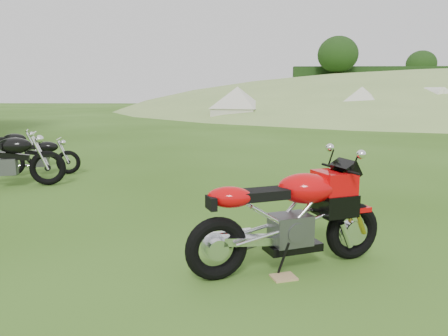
# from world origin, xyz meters

# --- Properties ---
(ground) EXTENTS (120.00, 120.00, 0.00)m
(ground) POSITION_xyz_m (0.00, 0.00, 0.00)
(ground) COLOR #2B4F11
(ground) RESTS_ON ground
(sport_motorcycle) EXTENTS (2.20, 1.32, 1.30)m
(sport_motorcycle) POSITION_xyz_m (1.14, -1.42, 0.65)
(sport_motorcycle) COLOR red
(sport_motorcycle) RESTS_ON ground
(plywood_board) EXTENTS (0.29, 0.26, 0.02)m
(plywood_board) POSITION_xyz_m (1.07, -1.68, 0.01)
(plywood_board) COLOR tan
(plywood_board) RESTS_ON ground
(vintage_moto_a) EXTENTS (2.24, 1.08, 1.15)m
(vintage_moto_a) POSITION_xyz_m (-3.99, 2.37, 0.57)
(vintage_moto_a) COLOR black
(vintage_moto_a) RESTS_ON ground
(vintage_moto_c) EXTENTS (1.72, 0.72, 0.88)m
(vintage_moto_c) POSITION_xyz_m (-3.89, 3.67, 0.44)
(vintage_moto_c) COLOR black
(vintage_moto_c) RESTS_ON ground
(vintage_moto_d) EXTENTS (1.90, 1.11, 0.99)m
(vintage_moto_d) POSITION_xyz_m (-5.10, 4.53, 0.49)
(vintage_moto_d) COLOR black
(vintage_moto_d) RESTS_ON ground
(tent_left) EXTENTS (3.29, 3.29, 2.32)m
(tent_left) POSITION_xyz_m (0.42, 21.57, 1.16)
(tent_left) COLOR beige
(tent_left) RESTS_ON ground
(tent_right) EXTENTS (3.45, 3.45, 2.31)m
(tent_right) POSITION_xyz_m (7.59, 19.85, 1.15)
(tent_right) COLOR beige
(tent_right) RESTS_ON ground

